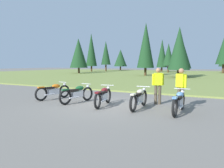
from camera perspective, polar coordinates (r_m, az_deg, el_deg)
ground_plane at (r=9.50m, az=-1.65°, el=-5.72°), size 140.00×140.00×0.00m
grass_moorland at (r=34.72m, az=19.55°, el=2.23°), size 80.00×44.00×0.10m
forest_treeline at (r=39.30m, az=18.89°, el=8.75°), size 43.42×28.59×8.75m
motorcycle_orange at (r=11.38m, az=-15.64°, el=-1.82°), size 0.75×2.06×0.88m
motorcycle_british_green at (r=10.13m, az=-9.45°, el=-2.58°), size 0.70×2.08×0.88m
motorcycle_maroon at (r=9.25m, az=-2.37°, el=-3.28°), size 0.69×2.08×0.88m
motorcycle_cream at (r=8.76m, az=7.38°, el=-3.82°), size 0.62×2.10×0.88m
motorcycle_sky_blue at (r=8.28m, az=17.76°, el=-4.58°), size 0.62×2.10×0.88m
rider_checking_bike at (r=9.77m, az=12.39°, el=0.09°), size 0.50×0.36×1.67m
rider_near_row_end at (r=9.20m, az=18.23°, el=-0.40°), size 0.48×0.38×1.67m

